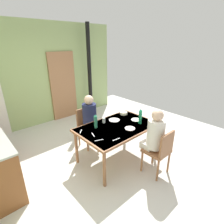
{
  "coord_description": "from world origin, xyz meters",
  "views": [
    {
      "loc": [
        -1.92,
        -2.39,
        2.24
      ],
      "look_at": [
        0.2,
        -0.06,
        0.98
      ],
      "focal_mm": 28.05,
      "sensor_mm": 36.0,
      "label": 1
    }
  ],
  "objects_px": {
    "chair_near_diner": "(160,150)",
    "water_bottle_green_near": "(140,117)",
    "person_far_diner": "(90,115)",
    "serving_bowl_center": "(124,113)",
    "chair_far_diner": "(87,125)",
    "dining_table": "(117,129)",
    "person_near_diner": "(155,133)",
    "water_bottle_green_far": "(96,121)"
  },
  "relations": [
    {
      "from": "chair_far_diner",
      "to": "water_bottle_green_far",
      "type": "height_order",
      "value": "water_bottle_green_far"
    },
    {
      "from": "water_bottle_green_far",
      "to": "dining_table",
      "type": "bearing_deg",
      "value": -34.49
    },
    {
      "from": "dining_table",
      "to": "chair_near_diner",
      "type": "height_order",
      "value": "chair_near_diner"
    },
    {
      "from": "person_near_diner",
      "to": "chair_near_diner",
      "type": "bearing_deg",
      "value": -90.0
    },
    {
      "from": "person_near_diner",
      "to": "water_bottle_green_near",
      "type": "bearing_deg",
      "value": 68.7
    },
    {
      "from": "dining_table",
      "to": "chair_far_diner",
      "type": "distance_m",
      "value": 0.87
    },
    {
      "from": "person_near_diner",
      "to": "person_far_diner",
      "type": "bearing_deg",
      "value": 104.4
    },
    {
      "from": "dining_table",
      "to": "chair_far_diner",
      "type": "bearing_deg",
      "value": 99.2
    },
    {
      "from": "person_far_diner",
      "to": "water_bottle_green_far",
      "type": "height_order",
      "value": "person_far_diner"
    },
    {
      "from": "water_bottle_green_far",
      "to": "person_far_diner",
      "type": "bearing_deg",
      "value": 66.76
    },
    {
      "from": "chair_far_diner",
      "to": "water_bottle_green_near",
      "type": "bearing_deg",
      "value": 117.43
    },
    {
      "from": "person_far_diner",
      "to": "water_bottle_green_far",
      "type": "bearing_deg",
      "value": 66.76
    },
    {
      "from": "person_far_diner",
      "to": "serving_bowl_center",
      "type": "xyz_separation_m",
      "value": [
        0.66,
        -0.37,
        -0.02
      ]
    },
    {
      "from": "serving_bowl_center",
      "to": "person_near_diner",
      "type": "bearing_deg",
      "value": -106.0
    },
    {
      "from": "chair_far_diner",
      "to": "water_bottle_green_far",
      "type": "bearing_deg",
      "value": 71.56
    },
    {
      "from": "chair_near_diner",
      "to": "chair_far_diner",
      "type": "relative_size",
      "value": 1.0
    },
    {
      "from": "dining_table",
      "to": "person_far_diner",
      "type": "relative_size",
      "value": 1.96
    },
    {
      "from": "chair_far_diner",
      "to": "water_bottle_green_near",
      "type": "distance_m",
      "value": 1.26
    },
    {
      "from": "chair_far_diner",
      "to": "serving_bowl_center",
      "type": "bearing_deg",
      "value": 142.89
    },
    {
      "from": "chair_near_diner",
      "to": "water_bottle_green_near",
      "type": "height_order",
      "value": "water_bottle_green_near"
    },
    {
      "from": "person_near_diner",
      "to": "water_bottle_green_near",
      "type": "xyz_separation_m",
      "value": [
        0.19,
        0.49,
        0.1
      ]
    },
    {
      "from": "chair_near_diner",
      "to": "water_bottle_green_far",
      "type": "distance_m",
      "value": 1.27
    },
    {
      "from": "chair_near_diner",
      "to": "water_bottle_green_near",
      "type": "bearing_deg",
      "value": 73.07
    },
    {
      "from": "serving_bowl_center",
      "to": "person_far_diner",
      "type": "bearing_deg",
      "value": 151.13
    },
    {
      "from": "person_near_diner",
      "to": "person_far_diner",
      "type": "distance_m",
      "value": 1.46
    },
    {
      "from": "person_far_diner",
      "to": "water_bottle_green_near",
      "type": "xyz_separation_m",
      "value": [
        0.55,
        -0.93,
        0.1
      ]
    },
    {
      "from": "person_near_diner",
      "to": "serving_bowl_center",
      "type": "xyz_separation_m",
      "value": [
        0.3,
        1.05,
        -0.02
      ]
    },
    {
      "from": "person_far_diner",
      "to": "water_bottle_green_near",
      "type": "distance_m",
      "value": 1.09
    },
    {
      "from": "dining_table",
      "to": "water_bottle_green_near",
      "type": "height_order",
      "value": "water_bottle_green_near"
    },
    {
      "from": "person_far_diner",
      "to": "water_bottle_green_far",
      "type": "distance_m",
      "value": 0.52
    },
    {
      "from": "water_bottle_green_near",
      "to": "person_near_diner",
      "type": "bearing_deg",
      "value": -111.3
    },
    {
      "from": "person_near_diner",
      "to": "person_far_diner",
      "type": "relative_size",
      "value": 1.0
    },
    {
      "from": "water_bottle_green_near",
      "to": "serving_bowl_center",
      "type": "relative_size",
      "value": 1.82
    },
    {
      "from": "dining_table",
      "to": "person_far_diner",
      "type": "bearing_deg",
      "value": 100.93
    },
    {
      "from": "dining_table",
      "to": "chair_near_diner",
      "type": "bearing_deg",
      "value": -74.96
    },
    {
      "from": "dining_table",
      "to": "serving_bowl_center",
      "type": "bearing_deg",
      "value": 32.91
    },
    {
      "from": "person_far_diner",
      "to": "chair_far_diner",
      "type": "bearing_deg",
      "value": -90.0
    },
    {
      "from": "chair_far_diner",
      "to": "dining_table",
      "type": "bearing_deg",
      "value": 99.2
    },
    {
      "from": "person_far_diner",
      "to": "serving_bowl_center",
      "type": "height_order",
      "value": "person_far_diner"
    },
    {
      "from": "person_near_diner",
      "to": "chair_far_diner",
      "type": "bearing_deg",
      "value": 103.18
    },
    {
      "from": "person_far_diner",
      "to": "water_bottle_green_near",
      "type": "bearing_deg",
      "value": 120.76
    },
    {
      "from": "chair_far_diner",
      "to": "water_bottle_green_far",
      "type": "distance_m",
      "value": 0.74
    }
  ]
}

